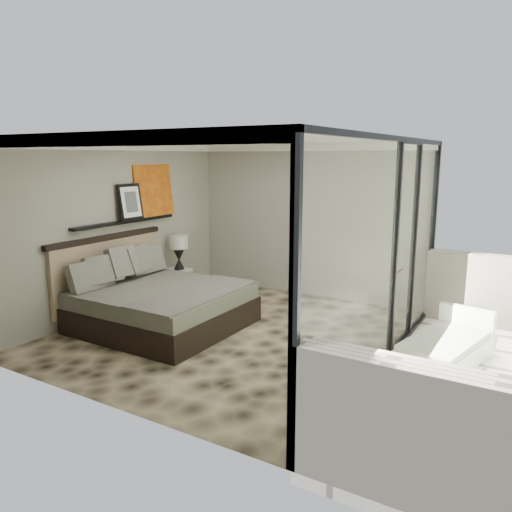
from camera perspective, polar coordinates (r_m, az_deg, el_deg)
The scene contains 12 objects.
floor at distance 7.48m, azimuth -2.70°, elevation -8.77°, with size 5.00×5.00×0.00m, color black.
ceiling at distance 7.02m, azimuth -2.92°, elevation 13.13°, with size 4.50×5.00×0.02m, color silver.
back_wall at distance 9.27m, azimuth 5.83°, elevation 4.04°, with size 4.50×0.02×2.80m, color gray.
left_wall at distance 8.56m, azimuth -15.37°, elevation 3.08°, with size 0.02×5.00×2.80m, color gray.
glass_wall at distance 6.17m, azimuth 14.82°, elevation 0.03°, with size 0.08×5.00×2.80m, color white.
picture_ledge at distance 8.57m, azimuth -14.65°, elevation 3.81°, with size 0.12×2.20×0.05m, color black.
bed at distance 7.82m, azimuth -11.22°, elevation -5.21°, with size 2.29×2.21×1.27m.
nightstand at distance 9.39m, azimuth -9.15°, elevation -3.22°, with size 0.46×0.46×0.46m, color black.
table_lamp at distance 9.25m, azimuth -8.83°, elevation 0.94°, with size 0.34×0.34×0.63m.
abstract_canvas at distance 9.05m, azimuth -11.61°, elevation 7.35°, with size 0.04×0.90×0.90m, color #AA2F0E.
framed_print at distance 8.56m, azimuth -14.18°, elevation 6.01°, with size 0.03×0.50×0.60m, color black.
lounger at distance 6.88m, azimuth 20.90°, elevation -9.77°, with size 1.02×1.58×0.57m.
Camera 1 is at (3.92, -5.82, 2.57)m, focal length 35.00 mm.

